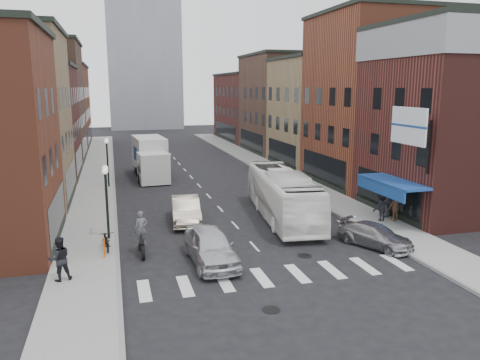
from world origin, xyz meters
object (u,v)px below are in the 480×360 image
at_px(billboard_sign, 410,127).
at_px(ped_right_b, 395,207).
at_px(box_truck, 151,158).
at_px(transit_bus, 283,195).
at_px(curb_car, 375,236).
at_px(bike_rack, 104,248).
at_px(ped_left_solo, 59,259).
at_px(streetlamp_far, 107,153).
at_px(streetlamp_near, 106,189).
at_px(sedan_left_near, 211,246).
at_px(motorcycle_rider, 142,235).
at_px(ped_right_a, 382,207).
at_px(ped_right_c, 385,201).
at_px(sedan_left_far, 186,210).
at_px(parked_bicycle, 106,239).

distance_m(billboard_sign, ped_right_b, 5.71).
relative_size(box_truck, transit_bus, 0.78).
relative_size(billboard_sign, curb_car, 0.90).
xyz_separation_m(bike_rack, ped_left_solo, (-1.77, -2.62, 0.56)).
bearing_deg(streetlamp_far, streetlamp_near, -90.00).
xyz_separation_m(sedan_left_near, curb_car, (8.82, 0.03, -0.24)).
bearing_deg(motorcycle_rider, streetlamp_near, 128.55).
height_order(box_truck, ped_left_solo, box_truck).
height_order(transit_bus, ped_right_a, transit_bus).
bearing_deg(sedan_left_near, curb_car, -1.71).
bearing_deg(ped_right_c, sedan_left_far, -17.67).
bearing_deg(ped_right_b, transit_bus, -34.27).
xyz_separation_m(bike_rack, ped_right_c, (17.20, 2.64, 0.56)).
height_order(streetlamp_near, ped_right_b, streetlamp_near).
bearing_deg(motorcycle_rider, billboard_sign, 4.34).
relative_size(box_truck, ped_right_b, 5.03).
height_order(bike_rack, ped_right_a, ped_right_a).
bearing_deg(curb_car, box_truck, 87.88).
distance_m(parked_bicycle, ped_right_b, 17.11).
xyz_separation_m(streetlamp_far, parked_bicycle, (-0.10, -15.72, -2.27)).
xyz_separation_m(sedan_left_near, ped_left_solo, (-6.67, -0.61, 0.27)).
xyz_separation_m(motorcycle_rider, curb_car, (11.91, -1.98, -0.46)).
bearing_deg(box_truck, motorcycle_rider, -100.50).
bearing_deg(sedan_left_far, parked_bicycle, -133.11).
xyz_separation_m(box_truck, sedan_left_far, (0.85, -15.26, -1.02)).
xyz_separation_m(streetlamp_far, ped_right_a, (16.23, -14.93, -1.89)).
bearing_deg(ped_left_solo, motorcycle_rider, -159.64).
height_order(billboard_sign, motorcycle_rider, billboard_sign).
distance_m(streetlamp_far, parked_bicycle, 15.89).
bearing_deg(parked_bicycle, motorcycle_rider, -35.80).
xyz_separation_m(streetlamp_far, sedan_left_near, (4.70, -18.71, -2.07)).
bearing_deg(parked_bicycle, ped_right_b, -4.65).
height_order(ped_right_b, ped_right_c, ped_right_c).
relative_size(sedan_left_far, ped_right_b, 2.81).
xyz_separation_m(transit_bus, parked_bicycle, (-10.81, -3.40, -0.89)).
bearing_deg(curb_car, sedan_left_far, 115.83).
height_order(bike_rack, parked_bicycle, parked_bicycle).
xyz_separation_m(streetlamp_near, transit_bus, (10.71, 1.68, -1.38)).
relative_size(sedan_left_far, parked_bicycle, 2.53).
bearing_deg(streetlamp_far, billboard_sign, -47.59).
relative_size(sedan_left_near, ped_right_c, 2.57).
bearing_deg(streetlamp_far, ped_right_a, -42.63).
bearing_deg(sedan_left_near, bike_rack, 155.80).
distance_m(bike_rack, parked_bicycle, 0.99).
bearing_deg(parked_bicycle, ped_left_solo, -123.94).
bearing_deg(ped_right_b, ped_right_a, -28.67).
height_order(box_truck, transit_bus, box_truck).
distance_m(curb_car, ped_right_c, 5.80).
height_order(billboard_sign, curb_car, billboard_sign).
height_order(streetlamp_near, ped_right_a, streetlamp_near).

